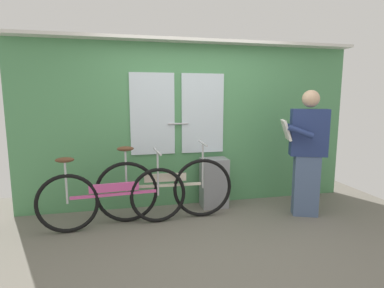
{
  "coord_description": "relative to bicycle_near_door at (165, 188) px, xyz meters",
  "views": [
    {
      "loc": [
        -0.91,
        -2.79,
        1.52
      ],
      "look_at": [
        -0.15,
        0.66,
        0.98
      ],
      "focal_mm": 28.21,
      "sensor_mm": 36.0,
      "label": 1
    }
  ],
  "objects": [
    {
      "name": "train_door_wall",
      "position": [
        0.45,
        0.52,
        0.79
      ],
      "size": [
        4.72,
        0.28,
        2.29
      ],
      "color": "#4C8C56",
      "rests_on": "ground_plane"
    },
    {
      "name": "trash_bin_by_wall",
      "position": [
        0.73,
        0.31,
        -0.06
      ],
      "size": [
        0.36,
        0.28,
        0.69
      ],
      "primitive_type": "cube",
      "color": "gray",
      "rests_on": "ground_plane"
    },
    {
      "name": "ground_plane",
      "position": [
        0.46,
        -0.84,
        -0.42
      ],
      "size": [
        5.72,
        4.33,
        0.04
      ],
      "primitive_type": "cube",
      "color": "#666056"
    },
    {
      "name": "bicycle_leaning_behind",
      "position": [
        -0.62,
        -0.12,
        -0.03
      ],
      "size": [
        1.72,
        0.44,
        0.9
      ],
      "rotation": [
        0.0,
        0.0,
        0.07
      ],
      "color": "black",
      "rests_on": "ground_plane"
    },
    {
      "name": "passenger_reading_newspaper",
      "position": [
        1.79,
        -0.25,
        0.45
      ],
      "size": [
        0.62,
        0.55,
        1.62
      ],
      "rotation": [
        0.0,
        0.0,
        2.78
      ],
      "color": "slate",
      "rests_on": "ground_plane"
    },
    {
      "name": "bicycle_near_door",
      "position": [
        0.0,
        0.0,
        0.0
      ],
      "size": [
        1.71,
        0.44,
        0.97
      ],
      "rotation": [
        0.0,
        0.0,
        -0.03
      ],
      "color": "black",
      "rests_on": "ground_plane"
    }
  ]
}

